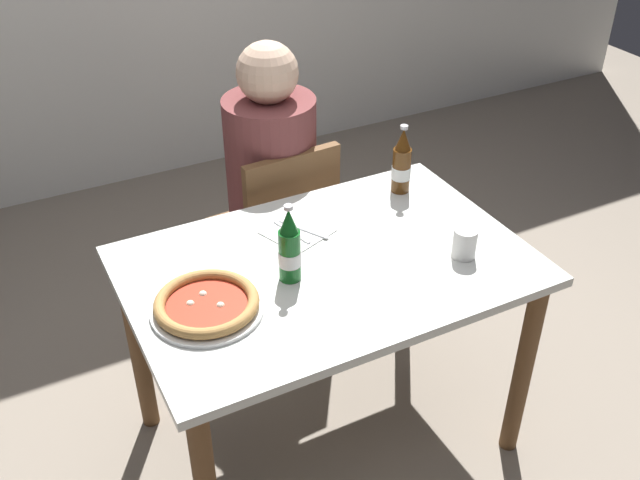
% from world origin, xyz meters
% --- Properties ---
extents(ground_plane, '(8.00, 8.00, 0.00)m').
position_xyz_m(ground_plane, '(0.00, 0.00, 0.00)').
color(ground_plane, gray).
extents(dining_table_main, '(1.20, 0.80, 0.75)m').
position_xyz_m(dining_table_main, '(0.00, 0.00, 0.64)').
color(dining_table_main, silver).
rests_on(dining_table_main, ground_plane).
extents(chair_behind_table, '(0.43, 0.43, 0.85)m').
position_xyz_m(chair_behind_table, '(0.12, 0.61, 0.48)').
color(chair_behind_table, brown).
rests_on(chair_behind_table, ground_plane).
extents(diner_seated, '(0.34, 0.34, 1.21)m').
position_xyz_m(diner_seated, '(0.11, 0.66, 0.58)').
color(diner_seated, '#2D3342').
rests_on(diner_seated, ground_plane).
extents(pizza_margherita_near, '(0.31, 0.31, 0.04)m').
position_xyz_m(pizza_margherita_near, '(-0.40, -0.05, 0.77)').
color(pizza_margherita_near, white).
rests_on(pizza_margherita_near, dining_table_main).
extents(beer_bottle_left, '(0.07, 0.07, 0.25)m').
position_xyz_m(beer_bottle_left, '(0.42, 0.26, 0.85)').
color(beer_bottle_left, '#512D0F').
rests_on(beer_bottle_left, dining_table_main).
extents(beer_bottle_center, '(0.07, 0.07, 0.25)m').
position_xyz_m(beer_bottle_center, '(-0.13, -0.02, 0.85)').
color(beer_bottle_center, '#14591E').
rests_on(beer_bottle_center, dining_table_main).
extents(napkin_with_cutlery, '(0.23, 0.23, 0.01)m').
position_xyz_m(napkin_with_cutlery, '(-0.01, 0.19, 0.75)').
color(napkin_with_cutlery, white).
rests_on(napkin_with_cutlery, dining_table_main).
extents(paper_cup, '(0.07, 0.07, 0.09)m').
position_xyz_m(paper_cup, '(0.38, -0.16, 0.80)').
color(paper_cup, white).
rests_on(paper_cup, dining_table_main).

